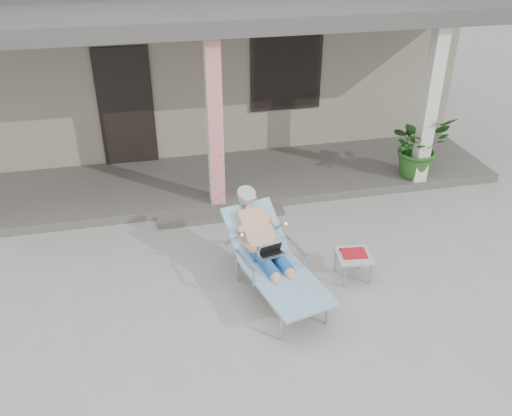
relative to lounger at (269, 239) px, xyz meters
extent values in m
plane|color=#9E9E99|center=(-0.31, 0.02, -0.75)|extent=(60.00, 60.00, 0.00)
cube|color=gray|center=(-0.31, 6.52, 0.75)|extent=(10.00, 5.00, 3.00)
cube|color=black|center=(-1.61, 3.99, 0.45)|extent=(0.95, 0.06, 2.10)
cube|color=black|center=(1.29, 3.99, 0.90)|extent=(1.20, 0.06, 1.30)
cube|color=black|center=(1.29, 3.98, 0.90)|extent=(1.32, 0.05, 1.42)
cube|color=#605B56|center=(-0.31, 3.02, -0.68)|extent=(10.00, 2.00, 0.15)
cube|color=red|center=(-0.31, 2.17, 0.70)|extent=(0.22, 0.22, 2.61)
cube|color=silver|center=(3.19, 2.17, 0.70)|extent=(0.22, 0.22, 2.61)
cube|color=#474442|center=(-0.31, 3.02, 2.13)|extent=(10.00, 2.30, 0.24)
cube|color=#605B56|center=(-0.31, 1.87, -0.72)|extent=(2.00, 0.30, 0.07)
cylinder|color=#B7B7BC|center=(-0.09, -0.96, -0.57)|extent=(0.04, 0.04, 0.36)
cylinder|color=#B7B7BC|center=(0.51, -0.82, -0.57)|extent=(0.04, 0.04, 0.36)
cylinder|color=#B7B7BC|center=(-0.37, 0.22, -0.57)|extent=(0.04, 0.04, 0.36)
cylinder|color=#B7B7BC|center=(0.23, 0.36, -0.57)|extent=(0.04, 0.04, 0.36)
cube|color=#B7B7BC|center=(0.11, -0.45, -0.38)|extent=(0.87, 1.31, 0.03)
cube|color=#8BB7D7|center=(0.11, -0.45, -0.35)|extent=(0.97, 1.36, 0.04)
cube|color=#B7B7BC|center=(-0.09, 0.40, -0.15)|extent=(0.73, 0.69, 0.48)
cube|color=#8BB7D7|center=(-0.09, 0.40, -0.11)|extent=(0.84, 0.79, 0.55)
cylinder|color=#AFAFB2|center=(-0.16, 0.67, 0.32)|extent=(0.29, 0.29, 0.13)
cube|color=silver|center=(0.01, -0.04, -0.18)|extent=(0.37, 0.30, 0.23)
cube|color=#B2B1AD|center=(1.13, -0.03, -0.40)|extent=(0.50, 0.50, 0.04)
cylinder|color=#B7B7BC|center=(0.96, -0.21, -0.59)|extent=(0.03, 0.03, 0.34)
cylinder|color=#B7B7BC|center=(1.31, -0.21, -0.59)|extent=(0.03, 0.03, 0.34)
cylinder|color=#B7B7BC|center=(0.96, 0.15, -0.59)|extent=(0.03, 0.03, 0.34)
cylinder|color=#B7B7BC|center=(1.31, 0.15, -0.59)|extent=(0.03, 0.03, 0.34)
cube|color=red|center=(1.13, -0.03, -0.37)|extent=(0.34, 0.27, 0.03)
cube|color=black|center=(1.13, 0.09, -0.37)|extent=(0.31, 0.06, 0.03)
imported|color=#26591E|center=(3.22, 2.35, -0.05)|extent=(1.16, 1.06, 1.10)
camera|label=1|loc=(-1.38, -5.40, 3.65)|focal=38.00mm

